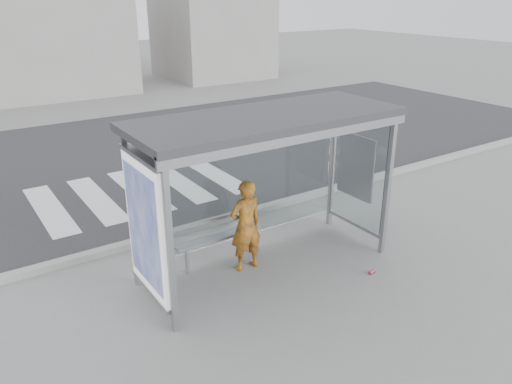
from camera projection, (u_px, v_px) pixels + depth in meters
ground at (267, 267)px, 8.41m from camera, size 80.00×80.00×0.00m
road at (123, 158)px, 13.81m from camera, size 30.00×10.00×0.01m
curb at (211, 222)px, 9.89m from camera, size 30.00×0.18×0.12m
crosswalk at (139, 190)px, 11.62m from camera, size 4.55×3.00×0.00m
bus_shelter at (245, 158)px, 7.52m from camera, size 4.25×1.65×2.62m
building_center at (28, 36)px, 21.35m from camera, size 8.00×5.00×5.00m
building_right at (211, 7)px, 25.59m from camera, size 5.00×5.00×7.00m
person at (246, 226)px, 8.10m from camera, size 0.58×0.39×1.57m
bench at (219, 236)px, 8.38m from camera, size 1.59×0.21×0.82m
soda_can at (372, 272)px, 8.20m from camera, size 0.12×0.07×0.06m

